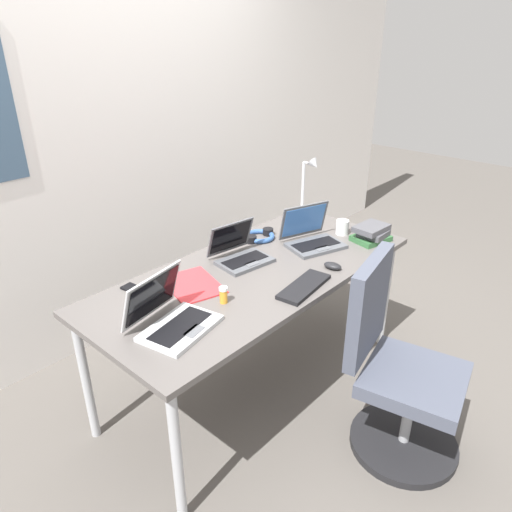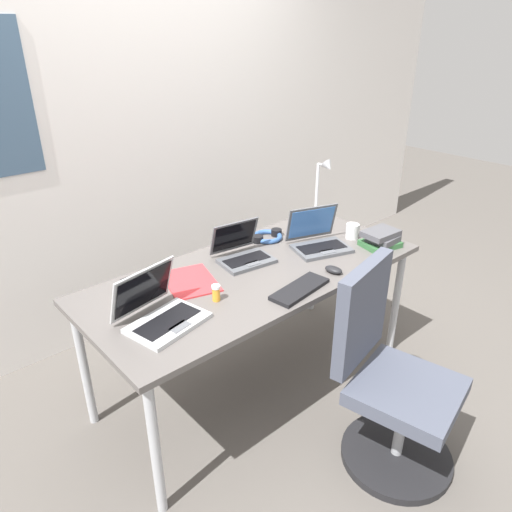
{
  "view_description": "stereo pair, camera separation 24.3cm",
  "coord_description": "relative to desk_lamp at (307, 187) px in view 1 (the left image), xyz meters",
  "views": [
    {
      "loc": [
        -1.62,
        -1.46,
        1.88
      ],
      "look_at": [
        0.0,
        0.0,
        0.82
      ],
      "focal_mm": 33.4,
      "sensor_mm": 36.0,
      "label": 1
    },
    {
      "loc": [
        -1.45,
        -1.64,
        1.88
      ],
      "look_at": [
        0.0,
        0.0,
        0.82
      ],
      "focal_mm": 33.4,
      "sensor_mm": 36.0,
      "label": 2
    }
  ],
  "objects": [
    {
      "name": "laptop_back_right",
      "position": [
        -1.42,
        -0.36,
        -0.15
      ],
      "size": [
        0.37,
        0.35,
        0.23
      ],
      "color": "#B7BABC",
      "rests_on": "desk"
    },
    {
      "name": "paper_folder_back_left",
      "position": [
        -1.13,
        -0.16,
        -0.19
      ],
      "size": [
        0.31,
        0.36,
        0.01
      ],
      "primitive_type": "cube",
      "rotation": [
        0.0,
        0.0,
        -0.29
      ],
      "color": "red",
      "rests_on": "desk"
    },
    {
      "name": "ground_plane",
      "position": [
        -0.8,
        -0.28,
        -0.94
      ],
      "size": [
        12.0,
        12.0,
        0.0
      ],
      "primitive_type": "plane",
      "color": "#56514C"
    },
    {
      "name": "laptop_center",
      "position": [
        -0.35,
        -0.3,
        -0.15
      ],
      "size": [
        0.37,
        0.35,
        0.22
      ],
      "color": "#515459",
      "rests_on": "desk"
    },
    {
      "name": "desk",
      "position": [
        -0.8,
        -0.28,
        -0.25
      ],
      "size": [
        1.8,
        0.8,
        0.74
      ],
      "color": "#595451",
      "rests_on": "ground_plane"
    },
    {
      "name": "book_stack",
      "position": [
        -0.07,
        -0.53,
        -0.15
      ],
      "size": [
        0.23,
        0.2,
        0.1
      ],
      "color": "#336638",
      "rests_on": "desk"
    },
    {
      "name": "wall_back",
      "position": [
        -0.8,
        0.82,
        0.36
      ],
      "size": [
        6.0,
        0.13,
        2.6
      ],
      "color": "silver",
      "rests_on": "ground_plane"
    },
    {
      "name": "coffee_mug",
      "position": [
        -0.1,
        -0.35,
        -0.15
      ],
      "size": [
        0.11,
        0.08,
        0.09
      ],
      "color": "white",
      "rests_on": "desk"
    },
    {
      "name": "desk_lamp",
      "position": [
        0.0,
        0.0,
        0.0
      ],
      "size": [
        0.12,
        0.18,
        0.4
      ],
      "color": "silver",
      "rests_on": "desk"
    },
    {
      "name": "pill_bottle",
      "position": [
        -1.14,
        -0.38,
        -0.16
      ],
      "size": [
        0.04,
        0.04,
        0.08
      ],
      "color": "gold",
      "rests_on": "desk"
    },
    {
      "name": "laptop_near_lamp",
      "position": [
        -0.78,
        -0.14,
        -0.16
      ],
      "size": [
        0.31,
        0.29,
        0.2
      ],
      "color": "#515459",
      "rests_on": "desk"
    },
    {
      "name": "cell_phone",
      "position": [
        -1.35,
        0.01,
        -0.19
      ],
      "size": [
        0.08,
        0.14,
        0.01
      ],
      "primitive_type": "cube",
      "rotation": [
        0.0,
        0.0,
        0.12
      ],
      "color": "black",
      "rests_on": "desk"
    },
    {
      "name": "external_keyboard",
      "position": [
        -0.79,
        -0.58,
        -0.19
      ],
      "size": [
        0.34,
        0.16,
        0.02
      ],
      "primitive_type": "cube",
      "rotation": [
        0.0,
        0.0,
        0.13
      ],
      "color": "black",
      "rests_on": "desk"
    },
    {
      "name": "headphones",
      "position": [
        -0.49,
        -0.02,
        -0.18
      ],
      "size": [
        0.21,
        0.18,
        0.04
      ],
      "color": "#335999",
      "rests_on": "desk"
    },
    {
      "name": "office_chair",
      "position": [
        -0.68,
        -1.05,
        -0.54
      ],
      "size": [
        0.52,
        0.58,
        0.97
      ],
      "color": "black",
      "rests_on": "ground_plane"
    },
    {
      "name": "computer_mouse",
      "position": [
        -0.52,
        -0.56,
        -0.18
      ],
      "size": [
        0.07,
        0.1,
        0.03
      ],
      "primitive_type": "ellipsoid",
      "rotation": [
        0.0,
        0.0,
        0.16
      ],
      "color": "black",
      "rests_on": "desk"
    }
  ]
}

